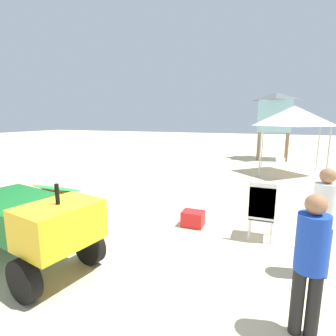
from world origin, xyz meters
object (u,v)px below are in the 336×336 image
(utility_cart, at_px, (29,220))
(stacked_plastic_chairs, at_px, (262,206))
(surfboard_pile, at_px, (57,190))
(cooler_box, at_px, (193,219))
(lifeguard_near_left, at_px, (310,258))
(popup_canopy, at_px, (294,116))
(lifeguard_near_center, at_px, (323,216))
(lifeguard_tower, at_px, (275,112))

(utility_cart, xyz_separation_m, stacked_plastic_chairs, (3.47, 2.37, -0.09))
(surfboard_pile, height_order, cooler_box, cooler_box)
(lifeguard_near_left, bearing_deg, utility_cart, -179.39)
(popup_canopy, bearing_deg, utility_cart, -114.47)
(surfboard_pile, bearing_deg, cooler_box, -10.57)
(lifeguard_near_center, distance_m, cooler_box, 2.71)
(lifeguard_tower, distance_m, cooler_box, 11.78)
(surfboard_pile, distance_m, cooler_box, 4.93)
(stacked_plastic_chairs, relative_size, surfboard_pile, 0.47)
(lifeguard_near_left, bearing_deg, stacked_plastic_chairs, 103.47)
(utility_cart, height_order, lifeguard_near_left, lifeguard_near_left)
(surfboard_pile, distance_m, lifeguard_near_center, 7.51)
(surfboard_pile, xyz_separation_m, cooler_box, (4.85, -0.91, 0.06))
(popup_canopy, xyz_separation_m, lifeguard_tower, (-0.74, 4.31, 0.26))
(stacked_plastic_chairs, distance_m, popup_canopy, 7.50)
(lifeguard_near_left, height_order, popup_canopy, popup_canopy)
(utility_cart, distance_m, lifeguard_near_center, 4.57)
(popup_canopy, bearing_deg, stacked_plastic_chairs, -97.09)
(stacked_plastic_chairs, distance_m, surfboard_pile, 6.41)
(lifeguard_near_left, bearing_deg, lifeguard_near_center, 76.38)
(cooler_box, bearing_deg, utility_cart, -128.79)
(popup_canopy, bearing_deg, lifeguard_tower, 99.70)
(popup_canopy, height_order, lifeguard_tower, lifeguard_tower)
(utility_cart, bearing_deg, cooler_box, 51.21)
(stacked_plastic_chairs, xyz_separation_m, lifeguard_tower, (0.16, 11.53, 2.06))
(stacked_plastic_chairs, xyz_separation_m, surfboard_pile, (-6.29, 1.05, -0.58))
(lifeguard_near_left, bearing_deg, lifeguard_tower, 91.63)
(stacked_plastic_chairs, height_order, cooler_box, stacked_plastic_chairs)
(stacked_plastic_chairs, relative_size, lifeguard_near_center, 0.71)
(utility_cart, relative_size, lifeguard_near_left, 1.66)
(lifeguard_near_center, bearing_deg, utility_cart, -162.34)
(cooler_box, bearing_deg, lifeguard_tower, 81.97)
(stacked_plastic_chairs, xyz_separation_m, lifeguard_near_left, (0.56, -2.33, 0.24))
(utility_cart, xyz_separation_m, lifeguard_tower, (3.63, 13.90, 1.98))
(utility_cart, bearing_deg, surfboard_pile, 129.54)
(lifeguard_near_left, relative_size, lifeguard_tower, 0.42)
(lifeguard_near_left, distance_m, popup_canopy, 9.68)
(surfboard_pile, relative_size, lifeguard_near_left, 1.55)
(lifeguard_near_center, height_order, popup_canopy, popup_canopy)
(stacked_plastic_chairs, height_order, lifeguard_near_center, lifeguard_near_center)
(lifeguard_near_center, bearing_deg, popup_canopy, 89.89)
(surfboard_pile, bearing_deg, lifeguard_tower, 58.36)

